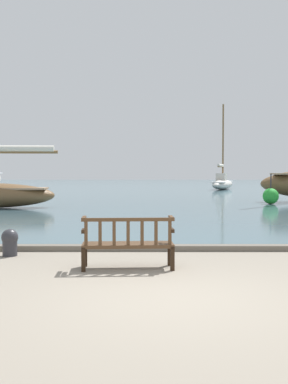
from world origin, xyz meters
name	(u,v)px	position (x,y,z in m)	size (l,w,h in m)	color
ground_plane	(169,297)	(0.00, 0.00, 0.00)	(160.00, 160.00, 0.00)	gray
harbor_water	(146,187)	(0.00, 44.00, 0.04)	(100.00, 80.00, 0.08)	#476670
quay_edge_kerb	(159,248)	(0.00, 3.85, 0.06)	(40.00, 0.30, 0.12)	#675F54
park_bench	(127,242)	(-0.64, 1.90, 0.47)	(1.63, 0.61, 0.92)	black
sailboat_nearest_port	(221,183)	(6.65, 36.44, 0.66)	(3.41, 6.13, 7.59)	silver
mooring_bollard	(9,242)	(-3.08, 3.19, 0.29)	(0.34, 0.34, 0.55)	#2D2D33
channel_buoy	(270,196)	(5.93, 17.30, 0.48)	(0.79, 0.79, 1.49)	green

